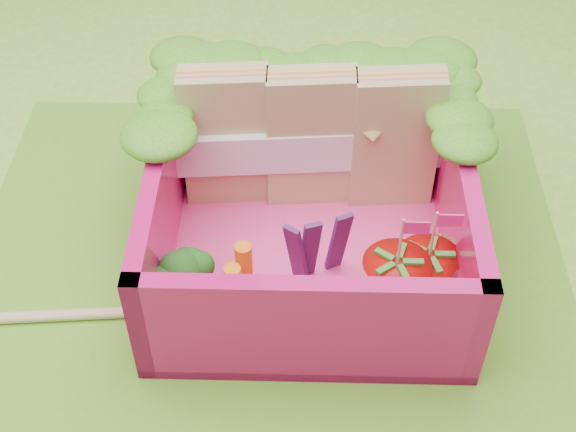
% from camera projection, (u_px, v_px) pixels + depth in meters
% --- Properties ---
extents(ground, '(14.00, 14.00, 0.00)m').
position_uv_depth(ground, '(266.00, 297.00, 3.41)').
color(ground, '#87B633').
rests_on(ground, ground).
extents(placemat, '(2.60, 2.60, 0.03)m').
position_uv_depth(placemat, '(266.00, 295.00, 3.40)').
color(placemat, '#75B027').
rests_on(placemat, ground).
extents(bento_floor, '(1.30, 1.30, 0.05)m').
position_uv_depth(bento_floor, '(308.00, 252.00, 3.52)').
color(bento_floor, '#FF4193').
rests_on(bento_floor, placemat).
extents(bento_box, '(1.30, 1.30, 0.55)m').
position_uv_depth(bento_box, '(309.00, 212.00, 3.34)').
color(bento_box, '#DA1266').
rests_on(bento_box, placemat).
extents(lettuce_ruffle, '(1.43, 0.83, 0.11)m').
position_uv_depth(lettuce_ruffle, '(312.00, 78.00, 3.44)').
color(lettuce_ruffle, '#2B8317').
rests_on(lettuce_ruffle, bento_box).
extents(sandwich_stack, '(1.22, 0.27, 0.67)m').
position_uv_depth(sandwich_stack, '(311.00, 139.00, 3.52)').
color(sandwich_stack, tan).
rests_on(sandwich_stack, bento_floor).
extents(broccoli, '(0.32, 0.32, 0.27)m').
position_uv_depth(broccoli, '(180.00, 277.00, 3.13)').
color(broccoli, '#67A650').
rests_on(broccoli, bento_floor).
extents(carrot_sticks, '(0.11, 0.17, 0.28)m').
position_uv_depth(carrot_sticks, '(239.00, 279.00, 3.20)').
color(carrot_sticks, orange).
rests_on(carrot_sticks, bento_floor).
extents(purple_wedges, '(0.24, 0.13, 0.38)m').
position_uv_depth(purple_wedges, '(315.00, 249.00, 3.24)').
color(purple_wedges, '#4A1854').
rests_on(purple_wedges, bento_floor).
extents(strawberry_left, '(0.27, 0.27, 0.51)m').
position_uv_depth(strawberry_left, '(394.00, 285.00, 3.17)').
color(strawberry_left, red).
rests_on(strawberry_left, bento_floor).
extents(strawberry_right, '(0.25, 0.25, 0.49)m').
position_uv_depth(strawberry_right, '(426.00, 275.00, 3.22)').
color(strawberry_right, red).
rests_on(strawberry_right, bento_floor).
extents(snap_peas, '(0.61, 0.58, 0.05)m').
position_uv_depth(snap_peas, '(402.00, 282.00, 3.33)').
color(snap_peas, '#71C43D').
rests_on(snap_peas, bento_floor).
extents(chopsticks, '(2.08, 0.23, 0.04)m').
position_uv_depth(chopsticks, '(20.00, 317.00, 3.27)').
color(chopsticks, tan).
rests_on(chopsticks, placemat).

